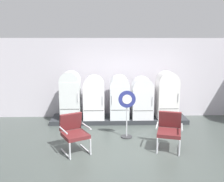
# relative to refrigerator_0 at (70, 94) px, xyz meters

# --- Properties ---
(ground) EXTENTS (12.00, 10.00, 0.05)m
(ground) POSITION_rel_refrigerator_0_xyz_m (1.62, -2.89, -1.02)
(ground) COLOR #404743
(back_wall) EXTENTS (11.76, 0.12, 2.82)m
(back_wall) POSITION_rel_refrigerator_0_xyz_m (1.62, 0.77, 0.43)
(back_wall) COLOR silver
(back_wall) RESTS_ON ground
(display_plinth) EXTENTS (4.60, 0.95, 0.15)m
(display_plinth) POSITION_rel_refrigerator_0_xyz_m (1.62, 0.14, -0.92)
(display_plinth) COLOR #2D2F33
(display_plinth) RESTS_ON ground
(refrigerator_0) EXTENTS (0.65, 0.62, 1.60)m
(refrigerator_0) POSITION_rel_refrigerator_0_xyz_m (0.00, 0.00, 0.00)
(refrigerator_0) COLOR silver
(refrigerator_0) RESTS_ON display_plinth
(refrigerator_1) EXTENTS (0.69, 0.63, 1.45)m
(refrigerator_1) POSITION_rel_refrigerator_0_xyz_m (0.77, 0.01, -0.09)
(refrigerator_1) COLOR white
(refrigerator_1) RESTS_ON display_plinth
(refrigerator_2) EXTENTS (0.63, 0.71, 1.46)m
(refrigerator_2) POSITION_rel_refrigerator_0_xyz_m (1.62, 0.04, -0.08)
(refrigerator_2) COLOR white
(refrigerator_2) RESTS_ON display_plinth
(refrigerator_3) EXTENTS (0.69, 0.66, 1.40)m
(refrigerator_3) POSITION_rel_refrigerator_0_xyz_m (2.39, 0.02, -0.12)
(refrigerator_3) COLOR white
(refrigerator_3) RESTS_ON display_plinth
(refrigerator_4) EXTENTS (0.68, 0.69, 1.58)m
(refrigerator_4) POSITION_rel_refrigerator_0_xyz_m (3.23, 0.03, -0.01)
(refrigerator_4) COLOR white
(refrigerator_4) RESTS_ON display_plinth
(armchair_left) EXTENTS (0.83, 0.88, 0.93)m
(armchair_left) POSITION_rel_refrigerator_0_xyz_m (0.37, -2.25, -0.48)
(armchair_left) COLOR silver
(armchair_left) RESTS_ON ground
(armchair_right) EXTENTS (0.76, 0.83, 0.93)m
(armchair_right) POSITION_rel_refrigerator_0_xyz_m (2.76, -2.16, -0.48)
(armchair_right) COLOR silver
(armchair_right) RESTS_ON ground
(sign_stand) EXTENTS (0.48, 0.32, 1.36)m
(sign_stand) POSITION_rel_refrigerator_0_xyz_m (1.75, -1.38, -0.32)
(sign_stand) COLOR #2D2D30
(sign_stand) RESTS_ON ground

